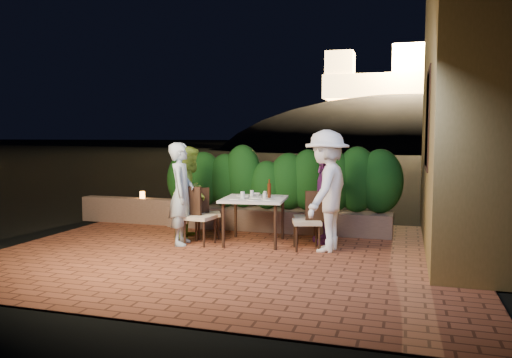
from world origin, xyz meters
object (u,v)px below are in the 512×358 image
at_px(dining_table, 254,221).
at_px(beer_bottle, 269,188).
at_px(chair_left_front, 200,216).
at_px(diner_blue, 181,194).
at_px(parapet_lamp, 142,195).
at_px(diner_purple, 325,197).
at_px(bowl, 256,194).
at_px(chair_left_back, 208,213).
at_px(diner_white, 326,191).
at_px(chair_right_back, 306,217).
at_px(diner_green, 191,192).
at_px(chair_right_front, 307,220).

height_order(dining_table, beer_bottle, beer_bottle).
bearing_deg(chair_left_front, diner_blue, -158.37).
bearing_deg(parapet_lamp, diner_purple, -11.90).
bearing_deg(bowl, diner_purple, 2.89).
bearing_deg(bowl, beer_bottle, -36.68).
xyz_separation_m(chair_left_front, diner_blue, (-0.29, -0.07, 0.36)).
distance_m(bowl, chair_left_back, 0.89).
distance_m(chair_left_front, diner_white, 2.08).
bearing_deg(parapet_lamp, diner_blue, -44.40).
xyz_separation_m(beer_bottle, chair_right_back, (0.57, 0.23, -0.47)).
distance_m(bowl, diner_blue, 1.26).
distance_m(diner_green, diner_white, 2.42).
bearing_deg(chair_right_front, chair_left_front, -13.20).
xyz_separation_m(beer_bottle, diner_purple, (0.87, 0.28, -0.14)).
bearing_deg(diner_purple, chair_right_front, -42.46).
distance_m(chair_right_back, diner_purple, 0.45).
distance_m(chair_right_front, diner_purple, 0.68).
bearing_deg(diner_blue, diner_green, -6.32).
distance_m(chair_right_back, diner_green, 2.03).
distance_m(bowl, diner_white, 1.39).
height_order(chair_right_front, chair_right_back, chair_right_front).
relative_size(bowl, chair_left_front, 0.17).
bearing_deg(diner_purple, diner_white, -13.44).
bearing_deg(diner_white, chair_left_back, -91.11).
bearing_deg(diner_white, beer_bottle, -96.78).
relative_size(beer_bottle, chair_left_back, 0.35).
relative_size(chair_left_back, diner_green, 0.55).
xyz_separation_m(chair_right_front, diner_green, (-2.10, 0.34, 0.33)).
xyz_separation_m(bowl, diner_green, (-1.11, -0.18, 0.02)).
bearing_deg(chair_left_back, chair_right_front, -36.61).
bearing_deg(chair_left_front, beer_bottle, 29.25).
distance_m(beer_bottle, diner_purple, 0.93).
relative_size(dining_table, chair_left_front, 1.07).
xyz_separation_m(diner_blue, diner_white, (2.31, 0.21, 0.10)).
relative_size(chair_left_back, parapet_lamp, 6.23).
relative_size(chair_left_front, parapet_lamp, 6.67).
bearing_deg(bowl, chair_right_back, 0.63).
xyz_separation_m(beer_bottle, chair_left_front, (-1.05, -0.42, -0.43)).
bearing_deg(chair_right_back, bowl, -17.17).
bearing_deg(diner_green, diner_blue, -174.26).
bearing_deg(chair_left_back, chair_right_back, -19.81).
distance_m(dining_table, parapet_lamp, 2.97).
bearing_deg(parapet_lamp, chair_right_front, -20.79).
bearing_deg(beer_bottle, diner_green, 178.02).
height_order(chair_right_back, diner_green, diner_green).
bearing_deg(diner_white, diner_blue, -75.51).
bearing_deg(parapet_lamp, chair_left_front, -38.44).
bearing_deg(chair_left_back, dining_table, -36.78).
bearing_deg(chair_right_back, diner_green, -12.47).
distance_m(chair_right_front, parapet_lamp, 3.88).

